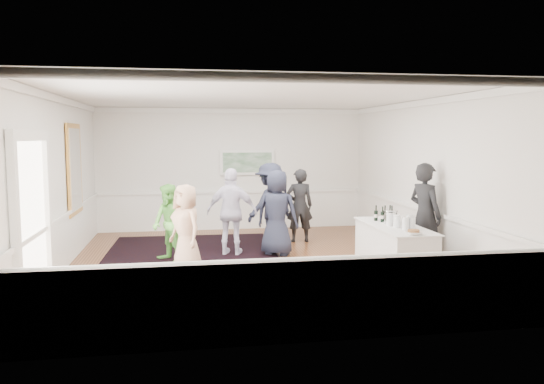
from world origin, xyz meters
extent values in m
plane|color=brown|center=(0.00, 0.00, 0.00)|extent=(8.00, 8.00, 0.00)
cube|color=white|center=(0.00, 0.00, 3.20)|extent=(7.00, 8.00, 0.02)
cube|color=white|center=(-3.50, 0.00, 1.60)|extent=(0.02, 8.00, 3.20)
cube|color=white|center=(3.50, 0.00, 1.60)|extent=(0.02, 8.00, 3.20)
cube|color=white|center=(0.00, 4.00, 1.60)|extent=(7.00, 0.02, 3.20)
cube|color=white|center=(0.00, -4.00, 1.60)|extent=(7.00, 0.02, 3.20)
cube|color=gold|center=(-3.46, 1.30, 1.80)|extent=(0.04, 1.25, 1.85)
cube|color=white|center=(-3.43, 1.30, 1.80)|extent=(0.01, 1.05, 1.65)
cube|color=white|center=(-3.43, -2.72, 1.20)|extent=(0.10, 0.14, 2.40)
cube|color=white|center=(-3.43, -1.08, 1.20)|extent=(0.10, 0.14, 2.40)
cube|color=white|center=(-3.43, -1.90, 2.48)|extent=(0.10, 1.78, 0.16)
cube|color=white|center=(-3.46, -1.90, 1.20)|extent=(0.02, 1.50, 2.40)
cube|color=white|center=(0.40, 3.95, 1.78)|extent=(1.44, 0.05, 0.66)
cube|color=#256430|center=(0.40, 3.92, 1.78)|extent=(1.30, 0.01, 0.52)
cube|color=black|center=(-1.14, 0.82, 0.01)|extent=(3.63, 4.71, 0.02)
cube|color=silver|center=(2.47, -1.07, 0.43)|extent=(0.76, 2.10, 0.86)
cube|color=silver|center=(2.47, -1.07, 0.86)|extent=(0.82, 2.16, 0.02)
imported|color=black|center=(3.20, -0.75, 0.99)|extent=(0.71, 0.85, 1.98)
imported|color=tan|center=(-1.23, -0.33, 0.80)|extent=(0.85, 0.94, 1.61)
imported|color=#64BC4B|center=(-1.56, 0.44, 0.77)|extent=(0.91, 0.95, 1.54)
imported|color=silver|center=(-0.29, 0.88, 0.91)|extent=(1.15, 0.75, 1.81)
imported|color=#202436|center=(0.66, 1.70, 0.94)|extent=(1.39, 1.24, 1.87)
imported|color=black|center=(1.39, 2.01, 0.86)|extent=(0.65, 0.45, 1.72)
imported|color=#202436|center=(0.63, 0.71, 0.89)|extent=(1.03, 0.89, 1.78)
cylinder|color=#7EA63B|center=(2.41, -1.30, 0.99)|extent=(0.12, 0.12, 0.24)
cylinder|color=#DE4341|center=(2.62, -1.38, 0.99)|extent=(0.12, 0.12, 0.24)
cylinder|color=#79A63B|center=(2.35, -1.12, 0.99)|extent=(0.12, 0.12, 0.24)
cylinder|color=silver|center=(2.58, -1.55, 0.99)|extent=(0.12, 0.12, 0.24)
cylinder|color=#932866|center=(2.45, -1.57, 0.99)|extent=(0.12, 0.12, 0.24)
cylinder|color=silver|center=(2.47, -0.88, 0.99)|extent=(0.26, 0.26, 0.25)
imported|color=white|center=(2.42, -1.97, 0.91)|extent=(0.27, 0.27, 0.07)
cylinder|color=#8F6039|center=(2.42, -1.97, 0.93)|extent=(0.19, 0.19, 0.04)
camera|label=1|loc=(-1.24, -9.98, 2.46)|focal=35.00mm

